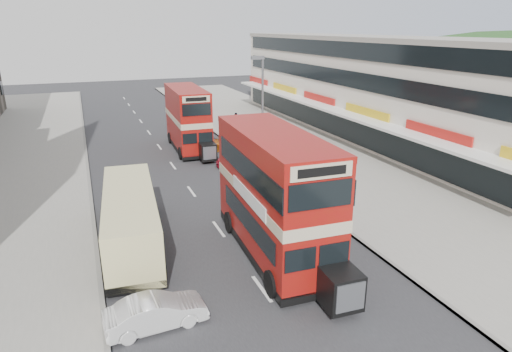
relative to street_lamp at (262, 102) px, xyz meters
name	(u,v)px	position (x,y,z in m)	size (l,w,h in m)	color
ground	(282,317)	(-6.52, -18.00, -4.78)	(160.00, 160.00, 0.00)	#28282B
road_surface	(173,166)	(-6.52, 2.00, -4.78)	(12.00, 90.00, 0.01)	#28282B
pavement_right	(311,150)	(5.48, 2.00, -4.71)	(12.00, 90.00, 0.15)	gray
kerb_left	(88,174)	(-12.62, 2.00, -4.71)	(0.20, 90.00, 0.16)	gray
kerb_right	(247,157)	(-0.42, 2.00, -4.71)	(0.20, 90.00, 0.16)	gray
commercial_row	(379,88)	(13.42, 4.00, -0.09)	(9.90, 46.20, 9.30)	beige
street_lamp	(262,102)	(0.00, 0.00, 0.00)	(1.00, 0.20, 8.12)	slate
bus_main	(275,195)	(-4.85, -13.44, -1.83)	(3.19, 10.28, 5.60)	black
bus_second	(188,119)	(-4.21, 6.30, -2.10)	(2.88, 9.35, 5.10)	black
coach	(131,217)	(-10.92, -10.06, -3.33)	(3.12, 9.50, 2.47)	black
car_left_front	(156,312)	(-10.89, -16.81, -4.20)	(1.24, 3.56, 1.17)	white
car_right_a	(244,158)	(-1.43, 0.00, -4.16)	(1.75, 4.31, 1.25)	#A21022
car_right_b	(225,142)	(-1.29, 5.30, -4.23)	(1.83, 3.97, 1.10)	orange
car_right_c	(191,120)	(-1.80, 15.33, -4.06)	(1.71, 4.24, 1.44)	#4F729E
pedestrian_near	(304,158)	(2.04, -3.09, -3.71)	(0.68, 0.46, 1.86)	gray
pedestrian_far	(236,121)	(1.79, 11.19, -3.75)	(1.04, 0.43, 1.78)	gray
cyclist	(208,145)	(-2.98, 4.51, -4.07)	(0.64, 1.59, 2.07)	gray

